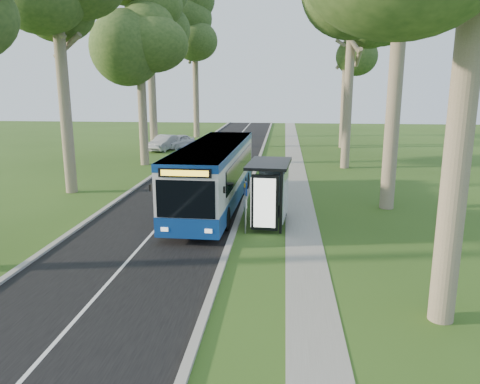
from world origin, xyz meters
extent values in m
plane|color=#2E4D18|center=(0.00, 0.00, 0.00)|extent=(120.00, 120.00, 0.00)
cube|color=black|center=(-3.50, 10.00, 0.01)|extent=(7.00, 100.00, 0.02)
cube|color=#9E9B93|center=(0.00, 10.00, 0.06)|extent=(0.25, 100.00, 0.12)
cube|color=#9E9B93|center=(-7.00, 10.00, 0.06)|extent=(0.25, 100.00, 0.12)
cube|color=white|center=(-3.50, 10.00, 0.02)|extent=(0.12, 100.00, 0.00)
cube|color=gray|center=(3.00, 10.00, 0.01)|extent=(1.50, 100.00, 0.02)
cube|color=silver|center=(-1.46, 5.28, 1.84)|extent=(2.97, 12.54, 2.96)
cube|color=navy|center=(-1.46, 5.28, 0.78)|extent=(3.00, 12.57, 0.83)
cube|color=navy|center=(-1.46, 5.28, 3.16)|extent=(3.00, 12.57, 0.33)
cube|color=black|center=(-1.46, -0.97, 1.97)|extent=(2.34, 0.12, 1.51)
cube|color=yellow|center=(-1.46, -1.00, 3.01)|extent=(1.87, 0.08, 0.23)
cube|color=black|center=(-1.46, -0.90, 0.52)|extent=(2.50, 0.20, 0.31)
cylinder|color=black|center=(-2.64, 1.44, 0.54)|extent=(0.32, 1.09, 1.08)
cylinder|color=black|center=(-0.28, 1.44, 0.54)|extent=(0.32, 1.09, 1.08)
cylinder|color=black|center=(-2.64, 8.92, 0.54)|extent=(0.32, 1.09, 1.08)
cylinder|color=black|center=(-0.28, 8.92, 0.54)|extent=(0.32, 1.09, 1.08)
cylinder|color=gray|center=(0.52, 1.06, 1.15)|extent=(0.07, 0.07, 2.31)
cube|color=navy|center=(0.52, 1.06, 1.99)|extent=(0.17, 0.31, 0.57)
cylinder|color=yellow|center=(0.48, 1.06, 2.12)|extent=(0.10, 0.19, 0.20)
cube|color=white|center=(0.52, 1.06, 1.34)|extent=(0.16, 0.27, 0.37)
cube|color=black|center=(2.14, 1.26, 1.38)|extent=(0.12, 0.12, 2.76)
cube|color=black|center=(2.14, 4.08, 1.38)|extent=(0.12, 0.12, 2.76)
cube|color=black|center=(1.46, 2.67, 2.82)|extent=(2.08, 3.49, 0.13)
cube|color=silver|center=(2.23, 2.67, 1.49)|extent=(0.26, 2.81, 2.20)
cube|color=black|center=(1.46, 1.13, 1.38)|extent=(1.17, 0.27, 2.43)
cube|color=white|center=(1.46, 1.04, 1.38)|extent=(0.94, 0.09, 2.15)
cube|color=black|center=(1.79, 3.00, 0.50)|extent=(0.57, 2.01, 0.07)
cylinder|color=black|center=(0.68, 6.29, 0.52)|extent=(0.57, 0.57, 1.03)
cylinder|color=black|center=(0.68, 6.29, 1.06)|extent=(0.62, 0.62, 0.06)
imported|color=silver|center=(-8.52, 27.87, 0.70)|extent=(3.20, 4.40, 1.39)
imported|color=#989B9F|center=(-9.49, 26.21, 0.73)|extent=(2.56, 4.68, 1.46)
cylinder|color=#7A6B56|center=(-10.50, 8.00, 5.38)|extent=(0.67, 0.67, 10.76)
cylinder|color=#7A6B56|center=(-9.00, 18.00, 5.58)|extent=(0.68, 0.68, 11.16)
ellipsoid|color=#2A461B|center=(-9.00, 18.00, 11.48)|extent=(5.20, 5.20, 7.65)
cylinder|color=#7A6B56|center=(-11.00, 28.00, 6.89)|extent=(0.75, 0.75, 13.79)
cylinder|color=#7A6B56|center=(-8.50, 38.00, 5.98)|extent=(0.70, 0.70, 11.96)
ellipsoid|color=#2A461B|center=(-8.50, 38.00, 12.30)|extent=(5.20, 5.20, 8.20)
cylinder|color=#7A6B56|center=(6.50, -6.00, 5.63)|extent=(0.68, 0.68, 11.27)
cylinder|color=#7A6B56|center=(7.50, 6.00, 6.26)|extent=(0.72, 0.72, 12.51)
cylinder|color=#7A6B56|center=(6.80, 18.00, 5.24)|extent=(0.66, 0.66, 10.48)
ellipsoid|color=#2A461B|center=(6.80, 18.00, 10.78)|extent=(5.20, 5.20, 7.18)
cylinder|color=#7A6B56|center=(8.00, 30.00, 5.52)|extent=(0.68, 0.68, 11.05)
ellipsoid|color=#2A461B|center=(8.00, 30.00, 11.36)|extent=(5.20, 5.20, 7.58)
camera|label=1|loc=(2.10, -18.23, 6.33)|focal=35.00mm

